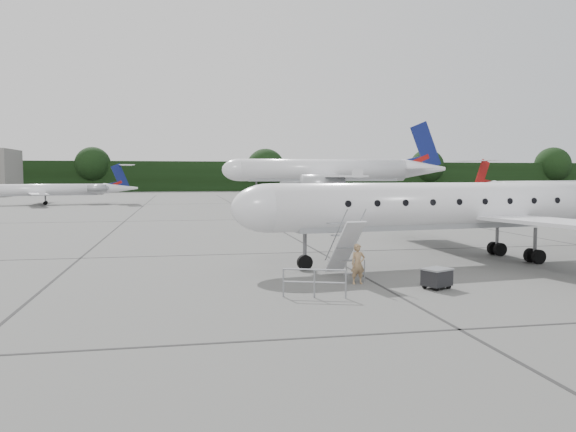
{
  "coord_description": "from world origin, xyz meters",
  "views": [
    {
      "loc": [
        -13.9,
        -23.64,
        4.31
      ],
      "look_at": [
        -8.72,
        3.39,
        2.3
      ],
      "focal_mm": 35.0,
      "sensor_mm": 36.0,
      "label": 1
    }
  ],
  "objects": [
    {
      "name": "safety_railing",
      "position": [
        -9.32,
        -4.68,
        0.5
      ],
      "size": [
        2.12,
        0.75,
        1.0
      ],
      "primitive_type": null,
      "rotation": [
        0.0,
        0.0,
        -0.31
      ],
      "color": "gray",
      "rests_on": "ground"
    },
    {
      "name": "airstair",
      "position": [
        -7.19,
        -1.22,
        1.23
      ],
      "size": [
        1.11,
        2.49,
        2.47
      ],
      "primitive_type": null,
      "rotation": [
        0.0,
        0.0,
        0.11
      ],
      "color": "white",
      "rests_on": "ground"
    },
    {
      "name": "ground",
      "position": [
        0.0,
        0.0,
        0.0
      ],
      "size": [
        320.0,
        320.0,
        0.0
      ],
      "primitive_type": "plane",
      "color": "#5F5F5C",
      "rests_on": "ground"
    },
    {
      "name": "passenger",
      "position": [
        -7.04,
        -2.57,
        0.8
      ],
      "size": [
        0.61,
        0.42,
        1.6
      ],
      "primitive_type": "imported",
      "rotation": [
        0.0,
        0.0,
        0.06
      ],
      "color": "#957551",
      "rests_on": "ground"
    },
    {
      "name": "treeline",
      "position": [
        0.0,
        130.0,
        4.0
      ],
      "size": [
        260.0,
        4.0,
        8.0
      ],
      "primitive_type": "cube",
      "color": "black",
      "rests_on": "ground"
    },
    {
      "name": "baggage_cart",
      "position": [
        -4.38,
        -4.02,
        0.42
      ],
      "size": [
        1.21,
        1.12,
        0.84
      ],
      "primitive_type": null,
      "rotation": [
        0.0,
        0.0,
        0.45
      ],
      "color": "black",
      "rests_on": "ground"
    },
    {
      "name": "bg_regional_right",
      "position": [
        44.5,
        60.15,
        3.36
      ],
      "size": [
        29.79,
        24.9,
        6.73
      ],
      "primitive_type": null,
      "rotation": [
        0.0,
        0.0,
        3.43
      ],
      "color": "white",
      "rests_on": "ground"
    },
    {
      "name": "bg_regional_left",
      "position": [
        -34.19,
        63.47,
        3.01
      ],
      "size": [
        25.51,
        20.32,
        6.02
      ],
      "primitive_type": null,
      "rotation": [
        0.0,
        0.0,
        0.18
      ],
      "color": "white",
      "rests_on": "ground"
    },
    {
      "name": "bg_narrowbody",
      "position": [
        12.35,
        77.94,
        7.24
      ],
      "size": [
        41.27,
        30.33,
        14.49
      ],
      "primitive_type": null,
      "rotation": [
        0.0,
        0.0,
        0.03
      ],
      "color": "white",
      "rests_on": "ground"
    },
    {
      "name": "main_regional_jet",
      "position": [
        1.86,
        2.14,
        3.93
      ],
      "size": [
        32.93,
        25.34,
        7.87
      ],
      "primitive_type": null,
      "rotation": [
        0.0,
        0.0,
        0.11
      ],
      "color": "white",
      "rests_on": "ground"
    }
  ]
}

